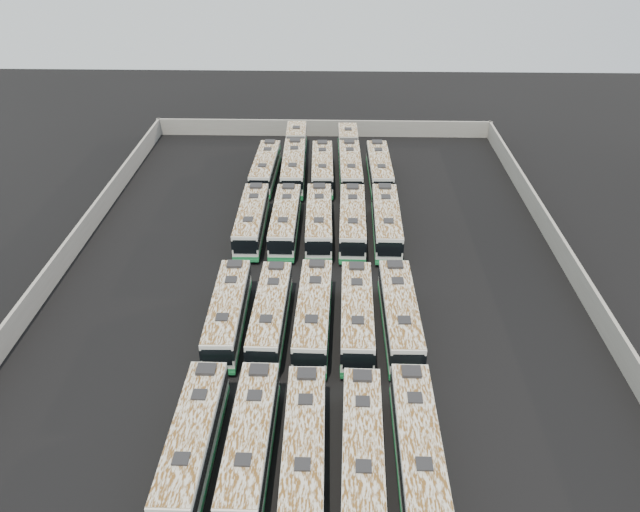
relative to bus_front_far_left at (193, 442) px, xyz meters
The scene contains 22 objects.
ground 20.40m from the bus_front_far_left, 71.62° to the left, with size 140.00×140.00×0.00m, color black.
perimeter_wall 20.34m from the bus_front_far_left, 71.62° to the left, with size 45.20×73.20×2.20m.
bus_front_far_left is the anchor object (origin of this frame).
bus_front_left 3.37m from the bus_front_far_left, ahead, with size 2.51×11.29×3.17m.
bus_front_center 6.54m from the bus_front_far_left, ahead, with size 2.51×11.22×3.15m.
bus_front_right 9.90m from the bus_front_far_left, ahead, with size 2.60×11.17×3.13m.
bus_front_far_right 13.10m from the bus_front_far_left, ahead, with size 2.46×11.44×3.22m.
bus_midfront_far_left 12.78m from the bus_front_far_left, 89.58° to the left, with size 2.59×11.26×3.16m.
bus_midfront_left 13.11m from the bus_front_far_left, 75.22° to the left, with size 2.56×11.16×3.13m.
bus_midfront_center 14.29m from the bus_front_far_left, 62.42° to the left, with size 2.71×11.66×3.27m.
bus_midfront_right 16.06m from the bus_front_far_left, 52.01° to the left, with size 2.53×11.34×3.19m.
bus_midfront_far_right 18.27m from the bus_front_far_left, 44.10° to the left, with size 2.61×11.64×3.27m.
bus_midback_far_left 27.78m from the bus_front_far_left, 89.82° to the left, with size 2.55×11.40×3.20m.
bus_midback_left 27.97m from the bus_front_far_left, 83.13° to the left, with size 2.43×11.36×3.20m.
bus_midback_center 28.54m from the bus_front_far_left, 76.63° to the left, with size 2.69×11.57×3.25m.
bus_midback_right 29.38m from the bus_front_far_left, 70.47° to the left, with size 2.60×11.58×3.25m.
bus_midback_far_right 30.66m from the bus_front_far_left, 64.73° to the left, with size 2.65×11.70×3.29m.
bus_back_far_left 40.60m from the bus_front_far_left, 89.84° to the left, with size 2.61×11.18×3.14m.
bus_back_left 43.83m from the bus_front_far_left, 85.73° to the left, with size 2.91×18.15×3.28m.
bus_back_center 41.15m from the bus_front_far_left, 80.74° to the left, with size 2.62×11.16×3.13m.
bus_back_right 44.73m from the bus_front_far_left, 77.40° to the left, with size 2.72×17.67×3.20m.
bus_back_far_right 42.73m from the bus_front_far_left, 72.11° to the left, with size 2.56×11.33×3.18m.
Camera 1 is at (1.71, -44.70, 29.81)m, focal length 35.00 mm.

